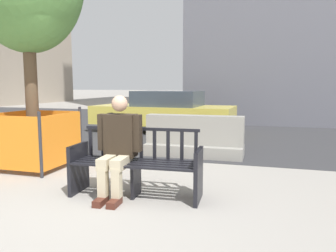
% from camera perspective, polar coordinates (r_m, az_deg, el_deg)
% --- Properties ---
extents(ground_plane, '(200.00, 200.00, 0.00)m').
position_cam_1_polar(ground_plane, '(4.12, -15.46, -13.70)').
color(ground_plane, gray).
extents(street_asphalt, '(120.00, 12.00, 0.01)m').
position_cam_1_polar(street_asphalt, '(12.22, 6.40, 0.25)').
color(street_asphalt, '#333335').
rests_on(street_asphalt, ground).
extents(street_bench, '(1.71, 0.61, 0.88)m').
position_cam_1_polar(street_bench, '(4.32, -5.52, -6.96)').
color(street_bench, black).
rests_on(street_bench, ground).
extents(seated_person, '(0.59, 0.74, 1.31)m').
position_cam_1_polar(seated_person, '(4.29, -8.70, -3.12)').
color(seated_person, '#2D2319').
rests_on(seated_person, ground).
extents(jersey_barrier_centre, '(2.00, 0.68, 0.84)m').
position_cam_1_polar(jersey_barrier_centre, '(6.77, 4.59, -2.34)').
color(jersey_barrier_centre, gray).
rests_on(jersey_barrier_centre, ground).
extents(construction_fence, '(1.22, 1.22, 1.05)m').
position_cam_1_polar(construction_fence, '(6.27, -22.33, -1.90)').
color(construction_fence, '#2D2D33').
rests_on(construction_fence, ground).
extents(car_taxi_near, '(4.40, 1.99, 1.28)m').
position_cam_1_polar(car_taxi_near, '(10.16, -0.65, 2.54)').
color(car_taxi_near, '#DBC64C').
rests_on(car_taxi_near, ground).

